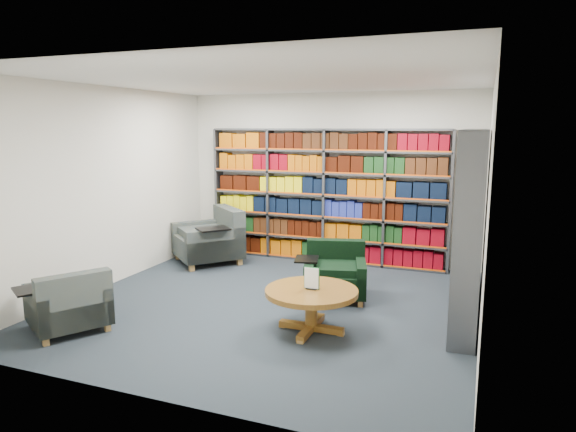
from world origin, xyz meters
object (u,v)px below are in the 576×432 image
(chair_green_right, at_px, (335,275))
(chair_teal_front, at_px, (70,306))
(chair_teal_left, at_px, (213,240))
(coffee_table, at_px, (311,298))

(chair_green_right, height_order, chair_teal_front, chair_green_right)
(chair_teal_left, xyz_separation_m, chair_teal_front, (-0.00, -3.21, -0.08))
(chair_teal_front, bearing_deg, coffee_table, 20.98)
(chair_green_right, xyz_separation_m, chair_teal_front, (-2.41, -2.23, -0.01))
(chair_green_right, bearing_deg, chair_teal_left, 157.70)
(chair_teal_left, height_order, chair_green_right, chair_teal_left)
(chair_teal_front, relative_size, coffee_table, 1.04)
(chair_green_right, bearing_deg, chair_teal_front, -137.17)
(chair_teal_left, bearing_deg, coffee_table, -42.17)
(chair_green_right, relative_size, coffee_table, 1.00)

